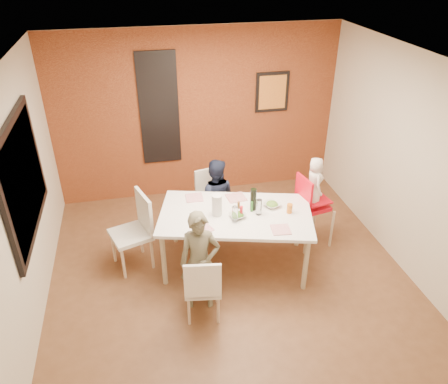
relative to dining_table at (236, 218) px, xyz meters
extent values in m
plane|color=brown|center=(-0.12, -0.19, -0.72)|extent=(4.50, 4.50, 0.00)
cube|color=silver|center=(-0.12, -0.19, 1.98)|extent=(4.50, 4.50, 0.02)
cube|color=beige|center=(-0.12, 2.06, 0.63)|extent=(4.50, 0.02, 2.70)
cube|color=beige|center=(-0.12, -2.44, 0.63)|extent=(4.50, 0.02, 2.70)
cube|color=beige|center=(-2.37, -0.19, 0.63)|extent=(0.02, 4.50, 2.70)
cube|color=beige|center=(2.13, -0.19, 0.63)|extent=(0.02, 4.50, 2.70)
cube|color=maroon|center=(-0.12, 2.04, 0.63)|extent=(4.50, 0.02, 2.70)
cube|color=black|center=(-2.34, 0.01, 0.83)|extent=(0.05, 1.70, 1.30)
cube|color=black|center=(-2.33, 0.01, 0.83)|extent=(0.02, 1.55, 1.15)
cube|color=silver|center=(-0.72, 2.03, 0.78)|extent=(0.55, 0.03, 1.70)
cube|color=black|center=(-0.72, 2.02, 0.78)|extent=(0.60, 0.03, 1.76)
cube|color=black|center=(1.08, 2.02, 0.93)|extent=(0.54, 0.03, 0.64)
cube|color=orange|center=(1.08, 2.01, 0.93)|extent=(0.44, 0.01, 0.54)
cube|color=white|center=(0.00, 0.00, 0.05)|extent=(2.10, 1.51, 0.04)
cylinder|color=tan|center=(-0.95, -0.20, -0.34)|extent=(0.06, 0.06, 0.75)
cylinder|color=tan|center=(-0.72, 0.65, -0.34)|extent=(0.06, 0.06, 0.75)
cylinder|color=tan|center=(0.72, -0.65, -0.34)|extent=(0.06, 0.06, 0.75)
cylinder|color=tan|center=(0.95, 0.20, -0.34)|extent=(0.06, 0.06, 0.75)
cube|color=white|center=(-0.57, -0.80, -0.31)|extent=(0.45, 0.45, 0.05)
cube|color=white|center=(-0.59, -0.98, -0.08)|extent=(0.40, 0.09, 0.45)
cylinder|color=#C2AA90|center=(-0.38, -0.66, -0.52)|extent=(0.03, 0.03, 0.39)
cylinder|color=#C2AA90|center=(-0.43, -0.98, -0.52)|extent=(0.03, 0.03, 0.39)
cylinder|color=#C2AA90|center=(-0.70, -0.61, -0.52)|extent=(0.03, 0.03, 0.39)
cylinder|color=#C2AA90|center=(-0.75, -0.94, -0.52)|extent=(0.03, 0.03, 0.39)
cube|color=beige|center=(-0.11, 0.93, -0.30)|extent=(0.49, 0.49, 0.05)
cube|color=beige|center=(-0.15, 1.11, -0.07)|extent=(0.40, 0.13, 0.46)
cylinder|color=#C2AB90|center=(-0.23, 0.72, -0.52)|extent=(0.03, 0.03, 0.40)
cylinder|color=#C2AB90|center=(-0.31, 1.05, -0.52)|extent=(0.03, 0.03, 0.40)
cylinder|color=#C2AB90|center=(0.09, 0.80, -0.52)|extent=(0.03, 0.03, 0.40)
cylinder|color=#C2AB90|center=(0.01, 1.13, -0.52)|extent=(0.03, 0.03, 0.40)
cube|color=white|center=(-1.32, 0.26, -0.23)|extent=(0.60, 0.60, 0.05)
cube|color=white|center=(-1.11, 0.32, 0.04)|extent=(0.19, 0.46, 0.54)
cylinder|color=beige|center=(-1.56, 0.38, -0.49)|extent=(0.04, 0.04, 0.47)
cylinder|color=beige|center=(-1.20, 0.50, -0.49)|extent=(0.04, 0.04, 0.47)
cylinder|color=beige|center=(-1.44, 0.01, -0.49)|extent=(0.04, 0.04, 0.47)
cylinder|color=beige|center=(-1.07, 0.13, -0.49)|extent=(0.04, 0.04, 0.47)
cube|color=red|center=(1.15, 0.24, -0.11)|extent=(0.44, 0.44, 0.05)
cube|color=red|center=(0.98, 0.20, 0.13)|extent=(0.10, 0.37, 0.44)
cube|color=red|center=(1.15, 0.24, -0.01)|extent=(0.44, 0.44, 0.02)
cylinder|color=#BFAE8E|center=(1.39, 0.07, -0.43)|extent=(0.04, 0.04, 0.58)
cylinder|color=#BFAE8E|center=(0.98, -0.01, -0.43)|extent=(0.04, 0.04, 0.58)
cylinder|color=#BFAE8E|center=(1.31, 0.48, -0.43)|extent=(0.04, 0.04, 0.58)
cylinder|color=#BFAE8E|center=(0.90, 0.40, -0.43)|extent=(0.04, 0.04, 0.58)
imported|color=brown|center=(-0.57, -0.64, -0.09)|extent=(0.50, 0.36, 1.26)
imported|color=black|center=(-0.11, 0.77, -0.13)|extent=(0.67, 0.59, 1.17)
imported|color=silver|center=(1.13, 0.24, 0.26)|extent=(0.23, 0.34, 0.69)
cube|color=silver|center=(-0.46, -0.24, 0.08)|extent=(0.27, 0.27, 0.01)
cube|color=silver|center=(0.10, 0.36, 0.08)|extent=(0.26, 0.26, 0.01)
cube|color=white|center=(0.44, -0.46, 0.08)|extent=(0.24, 0.24, 0.01)
cube|color=white|center=(-0.45, 0.48, 0.08)|extent=(0.23, 0.23, 0.01)
imported|color=silver|center=(0.00, -0.08, 0.09)|extent=(0.25, 0.25, 0.05)
imported|color=silver|center=(0.50, 0.06, 0.10)|extent=(0.27, 0.27, 0.05)
cylinder|color=black|center=(0.24, 0.05, 0.22)|extent=(0.08, 0.08, 0.30)
cylinder|color=white|center=(-0.05, -0.17, 0.17)|extent=(0.07, 0.07, 0.21)
cylinder|color=white|center=(0.28, -0.08, 0.17)|extent=(0.07, 0.07, 0.21)
cylinder|color=silver|center=(-0.23, 0.02, 0.21)|extent=(0.12, 0.12, 0.28)
cylinder|color=red|center=(0.05, -0.09, 0.15)|extent=(0.04, 0.04, 0.15)
cylinder|color=#2A6D24|center=(0.21, 0.01, 0.14)|extent=(0.04, 0.04, 0.14)
cylinder|color=brown|center=(0.05, 0.05, 0.14)|extent=(0.03, 0.03, 0.13)
cylinder|color=orange|center=(0.66, -0.12, 0.13)|extent=(0.07, 0.07, 0.12)
camera|label=1|loc=(-1.12, -4.44, 3.05)|focal=35.00mm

